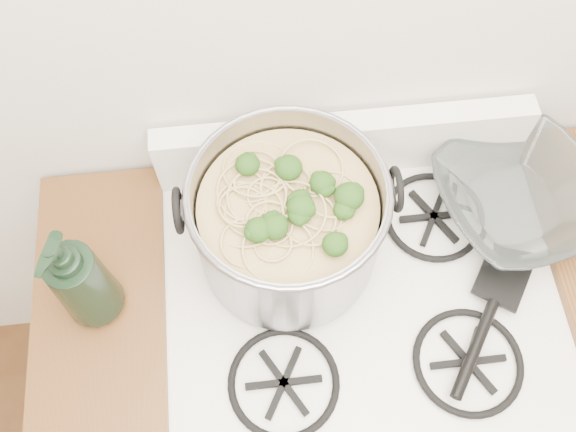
{
  "coord_description": "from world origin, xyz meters",
  "views": [
    {
      "loc": [
        -0.19,
        0.87,
        2.08
      ],
      "look_at": [
        -0.13,
        1.37,
        1.06
      ],
      "focal_mm": 40.0,
      "sensor_mm": 36.0,
      "label": 1
    }
  ],
  "objects_px": {
    "gas_range": "(344,358)",
    "stock_pot": "(288,223)",
    "spatula": "(504,277)",
    "glass_bowl": "(514,202)",
    "bottle": "(78,278)"
  },
  "relations": [
    {
      "from": "bottle",
      "to": "stock_pot",
      "type": "bearing_deg",
      "value": 31.85
    },
    {
      "from": "bottle",
      "to": "spatula",
      "type": "bearing_deg",
      "value": 17.43
    },
    {
      "from": "stock_pot",
      "to": "spatula",
      "type": "bearing_deg",
      "value": -15.7
    },
    {
      "from": "spatula",
      "to": "gas_range",
      "type": "bearing_deg",
      "value": -145.79
    },
    {
      "from": "glass_bowl",
      "to": "bottle",
      "type": "xyz_separation_m",
      "value": [
        -0.83,
        -0.12,
        0.12
      ]
    },
    {
      "from": "stock_pot",
      "to": "bottle",
      "type": "relative_size",
      "value": 1.38
    },
    {
      "from": "glass_bowl",
      "to": "gas_range",
      "type": "bearing_deg",
      "value": -154.68
    },
    {
      "from": "gas_range",
      "to": "stock_pot",
      "type": "xyz_separation_m",
      "value": [
        -0.13,
        0.11,
        0.6
      ]
    },
    {
      "from": "spatula",
      "to": "glass_bowl",
      "type": "xyz_separation_m",
      "value": [
        0.06,
        0.16,
        0.0
      ]
    },
    {
      "from": "stock_pot",
      "to": "spatula",
      "type": "relative_size",
      "value": 1.24
    },
    {
      "from": "gas_range",
      "to": "glass_bowl",
      "type": "height_order",
      "value": "glass_bowl"
    },
    {
      "from": "bottle",
      "to": "glass_bowl",
      "type": "bearing_deg",
      "value": 28.27
    },
    {
      "from": "stock_pot",
      "to": "glass_bowl",
      "type": "relative_size",
      "value": 2.99
    },
    {
      "from": "gas_range",
      "to": "spatula",
      "type": "distance_m",
      "value": 0.57
    },
    {
      "from": "stock_pot",
      "to": "spatula",
      "type": "height_order",
      "value": "stock_pot"
    }
  ]
}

